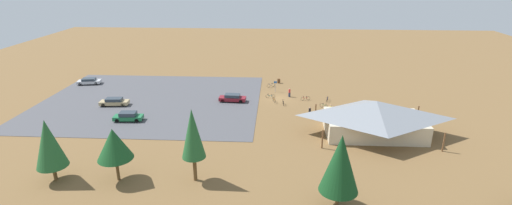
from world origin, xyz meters
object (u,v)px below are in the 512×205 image
at_px(pine_east, 340,164).
at_px(visitor_by_pavilion, 289,92).
at_px(trash_bin, 279,81).
at_px(bicycle_red_yard_center, 305,98).
at_px(bicycle_silver_mid_cluster, 271,85).
at_px(car_green_mid_lot, 128,116).
at_px(bicycle_teal_lone_east, 270,96).
at_px(bicycle_green_edge_south, 324,106).
at_px(bicycle_black_lone_west, 283,103).
at_px(visitor_at_bikes, 310,112).
at_px(bike_pavilion, 375,116).
at_px(bicycle_orange_by_bin, 274,100).
at_px(car_tan_far_end, 114,102).
at_px(lot_sign, 275,85).
at_px(pine_far_west, 193,134).
at_px(car_silver_second_row, 89,81).
at_px(pine_west, 49,144).
at_px(bicycle_blue_trailside, 327,99).
at_px(car_maroon_near_entry, 232,98).
at_px(visitor_near_lot, 330,109).
at_px(pine_midwest, 114,144).

xyz_separation_m(pine_east, visitor_by_pavilion, (3.76, -33.23, -4.06)).
xyz_separation_m(trash_bin, bicycle_red_yard_center, (-4.75, 10.23, -0.09)).
distance_m(bicycle_silver_mid_cluster, car_green_mid_lot, 28.50).
distance_m(bicycle_teal_lone_east, bicycle_green_edge_south, 10.23).
bearing_deg(bicycle_black_lone_west, visitor_at_bikes, 127.57).
distance_m(bike_pavilion, bicycle_orange_by_bin, 19.19).
height_order(car_tan_far_end, visitor_by_pavilion, visitor_by_pavilion).
relative_size(lot_sign, pine_far_west, 0.26).
height_order(bicycle_teal_lone_east, car_silver_second_row, car_silver_second_row).
bearing_deg(bicycle_teal_lone_east, trash_bin, -99.23).
height_order(pine_far_west, car_tan_far_end, pine_far_west).
distance_m(pine_west, bicycle_black_lone_west, 36.60).
height_order(bicycle_blue_trailside, car_maroon_near_entry, car_maroon_near_entry).
relative_size(bicycle_black_lone_west, car_maroon_near_entry, 0.35).
distance_m(bicycle_teal_lone_east, car_maroon_near_entry, 7.07).
relative_size(trash_bin, lot_sign, 0.41).
distance_m(car_tan_far_end, visitor_near_lot, 36.55).
relative_size(trash_bin, bicycle_teal_lone_east, 0.51).
distance_m(bike_pavilion, car_tan_far_end, 42.68).
bearing_deg(pine_far_west, bike_pavilion, -149.46).
bearing_deg(visitor_near_lot, bicycle_silver_mid_cluster, -55.15).
bearing_deg(visitor_at_bikes, bicycle_blue_trailside, -115.97).
bearing_deg(bike_pavilion, pine_west, 20.46).
relative_size(pine_east, car_silver_second_row, 1.68).
distance_m(lot_sign, visitor_at_bikes, 13.60).
height_order(bicycle_teal_lone_east, bicycle_green_edge_south, bicycle_green_edge_south).
xyz_separation_m(lot_sign, car_tan_far_end, (27.53, 9.09, -0.70)).
relative_size(pine_far_west, bicycle_orange_by_bin, 5.03).
height_order(bicycle_blue_trailside, bicycle_red_yard_center, bicycle_blue_trailside).
xyz_separation_m(bicycle_blue_trailside, bicycle_black_lone_west, (7.83, 2.33, -0.02)).
bearing_deg(visitor_near_lot, car_tan_far_end, -3.37).
xyz_separation_m(bicycle_orange_by_bin, bicycle_silver_mid_cluster, (0.71, -8.64, -0.01)).
relative_size(bicycle_silver_mid_cluster, car_tan_far_end, 0.30).
bearing_deg(bicycle_black_lone_west, car_tan_far_end, 3.96).
relative_size(bicycle_teal_lone_east, visitor_at_bikes, 1.03).
height_order(bicycle_teal_lone_east, car_maroon_near_entry, car_maroon_near_entry).
bearing_deg(bicycle_green_edge_south, bicycle_red_yard_center, -52.43).
bearing_deg(pine_east, pine_west, -6.12).
height_order(bicycle_black_lone_west, visitor_at_bikes, visitor_at_bikes).
distance_m(car_silver_second_row, visitor_by_pavilion, 40.69).
bearing_deg(bicycle_red_yard_center, visitor_by_pavilion, -31.66).
distance_m(pine_midwest, bicycle_red_yard_center, 36.10).
bearing_deg(trash_bin, bicycle_blue_trailside, 129.44).
bearing_deg(trash_bin, car_green_mid_lot, 42.45).
bearing_deg(bicycle_silver_mid_cluster, pine_west, 56.63).
xyz_separation_m(pine_west, bicycle_teal_lone_east, (-23.47, -29.09, -4.20)).
bearing_deg(car_silver_second_row, pine_midwest, 120.29).
relative_size(pine_midwest, visitor_at_bikes, 3.67).
relative_size(visitor_near_lot, visitor_at_bikes, 1.01).
bearing_deg(visitor_near_lot, bicycle_red_yard_center, -62.24).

